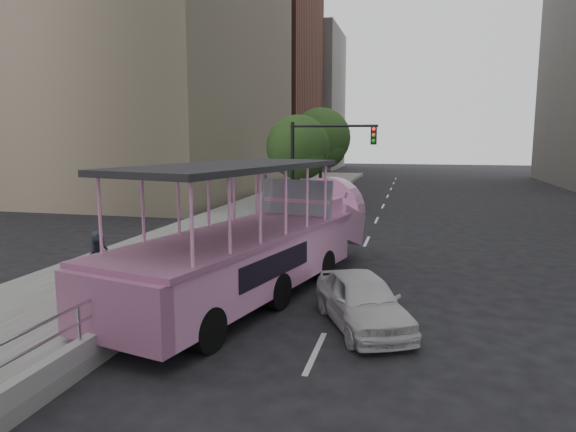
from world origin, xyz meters
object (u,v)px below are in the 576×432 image
object	(u,v)px
parking_sign	(266,204)
street_tree_near	(300,149)
street_tree_far	(322,140)
traffic_signal	(317,158)
duck_boat	(262,244)
pedestrian_near	(99,260)
car	(362,300)
pedestrian_mid	(101,267)

from	to	relation	value
parking_sign	street_tree_near	bearing A→B (deg)	93.99
street_tree_far	traffic_signal	bearing A→B (deg)	-81.57
traffic_signal	parking_sign	bearing A→B (deg)	-100.11
duck_boat	pedestrian_near	bearing A→B (deg)	-157.34
street_tree_near	street_tree_far	bearing A→B (deg)	88.09
pedestrian_near	street_tree_far	world-z (taller)	street_tree_far
car	traffic_signal	xyz separation A→B (m)	(-3.49, 12.76, 2.85)
car	traffic_signal	distance (m)	13.53
parking_sign	traffic_signal	bearing A→B (deg)	79.89
car	street_tree_near	size ratio (longest dim) A/B	0.66
parking_sign	street_tree_near	world-z (taller)	street_tree_near
duck_boat	pedestrian_mid	xyz separation A→B (m)	(-3.60, -2.53, -0.29)
street_tree_near	car	bearing A→B (deg)	-72.54
car	pedestrian_mid	distance (m)	6.76
duck_boat	parking_sign	size ratio (longest dim) A/B	3.83
car	street_tree_far	world-z (taller)	street_tree_far
car	street_tree_far	distance (m)	23.01
traffic_signal	street_tree_far	xyz separation A→B (m)	(-1.40, 9.43, 0.81)
duck_boat	car	xyz separation A→B (m)	(3.13, -2.27, -0.75)
car	pedestrian_near	world-z (taller)	pedestrian_near
duck_boat	street_tree_near	bearing A→B (deg)	98.00
duck_boat	street_tree_near	xyz separation A→B (m)	(-1.96, 13.92, 2.42)
traffic_signal	street_tree_near	distance (m)	3.80
pedestrian_near	street_tree_near	size ratio (longest dim) A/B	0.28
traffic_signal	car	bearing A→B (deg)	-74.68
parking_sign	traffic_signal	size ratio (longest dim) A/B	0.59
car	pedestrian_near	bearing A→B (deg)	151.18
pedestrian_mid	traffic_signal	bearing A→B (deg)	36.17
pedestrian_near	parking_sign	distance (m)	7.39
traffic_signal	duck_boat	bearing A→B (deg)	-88.04
pedestrian_mid	traffic_signal	world-z (taller)	traffic_signal
duck_boat	pedestrian_mid	size ratio (longest dim) A/B	7.21
pedestrian_mid	street_tree_far	bearing A→B (deg)	45.45
pedestrian_near	pedestrian_mid	size ratio (longest dim) A/B	0.98
car	parking_sign	world-z (taller)	parking_sign
traffic_signal	street_tree_near	xyz separation A→B (m)	(-1.60, 3.43, 0.32)
street_tree_far	duck_boat	bearing A→B (deg)	-84.96
pedestrian_mid	street_tree_near	size ratio (longest dim) A/B	0.28
traffic_signal	street_tree_far	bearing A→B (deg)	98.43
pedestrian_near	traffic_signal	size ratio (longest dim) A/B	0.31
duck_boat	pedestrian_mid	world-z (taller)	duck_boat
pedestrian_near	parking_sign	xyz separation A→B (m)	(2.86, 6.77, 0.79)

